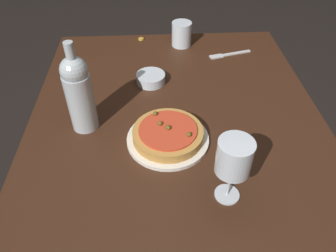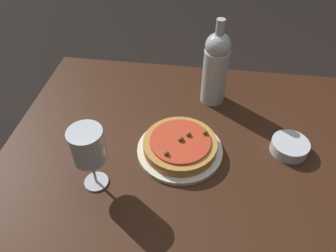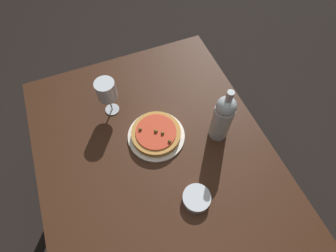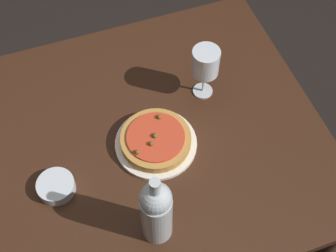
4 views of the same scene
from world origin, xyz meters
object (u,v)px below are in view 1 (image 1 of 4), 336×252
at_px(fork, 227,55).
at_px(bottle_cap, 141,39).
at_px(dining_table, 176,143).
at_px(pizza, 168,134).
at_px(wine_bottle, 79,92).
at_px(water_cup, 182,34).
at_px(wine_glass, 234,158).
at_px(side_bowl, 151,78).
at_px(dinner_plate, 168,139).

height_order(fork, bottle_cap, bottle_cap).
height_order(dining_table, pizza, pizza).
height_order(wine_bottle, water_cup, wine_bottle).
relative_size(wine_glass, fork, 1.04).
height_order(pizza, fork, pizza).
relative_size(dining_table, wine_bottle, 4.20).
relative_size(dining_table, fork, 6.70).
xyz_separation_m(wine_glass, fork, (-0.69, 0.13, -0.13)).
distance_m(dining_table, water_cup, 0.52).
distance_m(dining_table, side_bowl, 0.26).
xyz_separation_m(fork, bottle_cap, (-0.16, -0.35, 0.00)).
distance_m(pizza, wine_bottle, 0.28).
bearing_deg(water_cup, wine_glass, 3.42).
xyz_separation_m(pizza, bottle_cap, (-0.64, -0.08, -0.03)).
xyz_separation_m(pizza, wine_bottle, (-0.08, -0.25, 0.10)).
xyz_separation_m(wine_glass, water_cup, (-0.79, -0.05, -0.09)).
relative_size(dinner_plate, fork, 1.36).
bearing_deg(side_bowl, fork, 119.35).
bearing_deg(wine_glass, fork, 168.93).
height_order(dinner_plate, water_cup, water_cup).
height_order(side_bowl, fork, side_bowl).
height_order(dining_table, fork, fork).
distance_m(fork, bottle_cap, 0.39).
relative_size(wine_glass, wine_bottle, 0.65).
height_order(water_cup, bottle_cap, water_cup).
bearing_deg(water_cup, fork, 61.95).
bearing_deg(dining_table, bottle_cap, -168.14).
relative_size(wine_glass, side_bowl, 1.77).
height_order(dinner_plate, wine_glass, wine_glass).
bearing_deg(pizza, dining_table, 159.07).
distance_m(dinner_plate, fork, 0.56).
height_order(wine_bottle, fork, wine_bottle).
bearing_deg(bottle_cap, wine_glass, 14.59).
bearing_deg(wine_bottle, side_bowl, 137.65).
xyz_separation_m(wine_glass, side_bowl, (-0.51, -0.18, -0.12)).
height_order(pizza, wine_glass, wine_glass).
distance_m(dining_table, fork, 0.47).
bearing_deg(pizza, side_bowl, -171.65).
bearing_deg(dining_table, wine_bottle, -88.65).
distance_m(dinner_plate, wine_bottle, 0.29).
relative_size(dining_table, bottle_cap, 49.75).
distance_m(dining_table, wine_glass, 0.39).
relative_size(wine_bottle, bottle_cap, 11.86).
bearing_deg(side_bowl, wine_glass, 19.65).
bearing_deg(bottle_cap, pizza, 7.33).
bearing_deg(side_bowl, wine_bottle, -42.35).
height_order(dining_table, water_cup, water_cup).
xyz_separation_m(dinner_plate, side_bowl, (-0.31, -0.04, 0.01)).
bearing_deg(dining_table, wine_glass, 19.57).
distance_m(pizza, side_bowl, 0.31).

